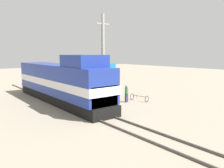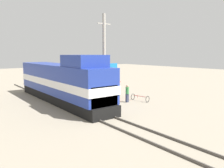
{
  "view_description": "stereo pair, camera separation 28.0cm",
  "coord_description": "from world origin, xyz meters",
  "px_view_note": "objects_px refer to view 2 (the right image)",
  "views": [
    {
      "loc": [
        -9.77,
        -18.94,
        5.02
      ],
      "look_at": [
        1.2,
        -5.22,
        2.55
      ],
      "focal_mm": 35.0,
      "sensor_mm": 36.0,
      "label": 1
    },
    {
      "loc": [
        -9.55,
        -19.12,
        5.02
      ],
      "look_at": [
        1.2,
        -5.22,
        2.55
      ],
      "focal_mm": 35.0,
      "sensor_mm": 36.0,
      "label": 2
    }
  ],
  "objects_px": {
    "vendor_umbrella": "(110,79)",
    "person_bystander": "(127,93)",
    "utility_pole": "(104,55)",
    "billboard_sign": "(110,70)",
    "locomotive": "(62,82)",
    "bicycle": "(140,98)"
  },
  "relations": [
    {
      "from": "locomotive",
      "to": "utility_pole",
      "type": "relative_size",
      "value": 1.73
    },
    {
      "from": "billboard_sign",
      "to": "bicycle",
      "type": "relative_size",
      "value": 1.84
    },
    {
      "from": "locomotive",
      "to": "person_bystander",
      "type": "bearing_deg",
      "value": -37.99
    },
    {
      "from": "billboard_sign",
      "to": "bicycle",
      "type": "bearing_deg",
      "value": -98.28
    },
    {
      "from": "person_bystander",
      "to": "utility_pole",
      "type": "bearing_deg",
      "value": 85.38
    },
    {
      "from": "locomotive",
      "to": "billboard_sign",
      "type": "bearing_deg",
      "value": 14.4
    },
    {
      "from": "person_bystander",
      "to": "bicycle",
      "type": "relative_size",
      "value": 0.9
    },
    {
      "from": "utility_pole",
      "to": "person_bystander",
      "type": "relative_size",
      "value": 5.23
    },
    {
      "from": "locomotive",
      "to": "bicycle",
      "type": "relative_size",
      "value": 8.15
    },
    {
      "from": "utility_pole",
      "to": "bicycle",
      "type": "bearing_deg",
      "value": -77.64
    },
    {
      "from": "vendor_umbrella",
      "to": "person_bystander",
      "type": "bearing_deg",
      "value": -87.07
    },
    {
      "from": "vendor_umbrella",
      "to": "locomotive",
      "type": "bearing_deg",
      "value": 165.72
    },
    {
      "from": "vendor_umbrella",
      "to": "person_bystander",
      "type": "height_order",
      "value": "vendor_umbrella"
    },
    {
      "from": "person_bystander",
      "to": "locomotive",
      "type": "bearing_deg",
      "value": 142.01
    },
    {
      "from": "locomotive",
      "to": "bicycle",
      "type": "bearing_deg",
      "value": -33.87
    },
    {
      "from": "billboard_sign",
      "to": "bicycle",
      "type": "distance_m",
      "value": 7.0
    },
    {
      "from": "utility_pole",
      "to": "person_bystander",
      "type": "distance_m",
      "value": 5.99
    },
    {
      "from": "vendor_umbrella",
      "to": "utility_pole",
      "type": "bearing_deg",
      "value": 73.86
    },
    {
      "from": "locomotive",
      "to": "bicycle",
      "type": "height_order",
      "value": "locomotive"
    },
    {
      "from": "bicycle",
      "to": "locomotive",
      "type": "bearing_deg",
      "value": -43.26
    },
    {
      "from": "billboard_sign",
      "to": "person_bystander",
      "type": "bearing_deg",
      "value": -111.6
    },
    {
      "from": "utility_pole",
      "to": "billboard_sign",
      "type": "height_order",
      "value": "utility_pole"
    }
  ]
}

